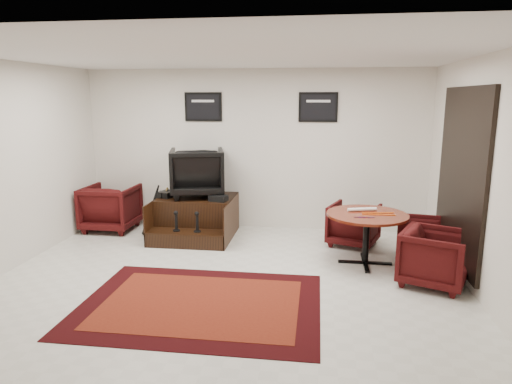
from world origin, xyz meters
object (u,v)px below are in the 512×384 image
shine_podium (196,218)px  armchair_side (111,205)px  meeting_table (367,220)px  table_chair_corner (435,255)px  table_chair_window (422,237)px  shine_chair (197,170)px  table_chair_back (354,223)px

shine_podium → armchair_side: 1.60m
meeting_table → table_chair_corner: 1.04m
armchair_side → meeting_table: 4.46m
meeting_table → table_chair_corner: table_chair_corner is taller
meeting_table → table_chair_corner: (0.77, -0.64, -0.25)m
table_chair_window → shine_podium: bearing=88.5°
shine_podium → shine_chair: shine_chair is taller
armchair_side → table_chair_back: size_ratio=1.20×
shine_podium → table_chair_window: bearing=-11.3°
table_chair_back → table_chair_corner: size_ratio=0.94×
armchair_side → meeting_table: bearing=165.8°
armchair_side → meeting_table: size_ratio=0.79×
shine_podium → armchair_side: (-1.58, 0.14, 0.14)m
table_chair_back → table_chair_corner: bearing=140.9°
meeting_table → table_chair_back: 0.89m
table_chair_back → meeting_table: bearing=117.3°
table_chair_window → table_chair_corner: 0.94m
table_chair_back → shine_chair: bearing=13.6°
shine_podium → armchair_side: bearing=175.1°
shine_chair → shine_podium: bearing=75.4°
table_chair_back → table_chair_window: 1.07m
shine_chair → table_chair_corner: 3.99m
armchair_side → meeting_table: (4.31, -1.14, 0.20)m
table_chair_corner → table_chair_window: bearing=20.9°
shine_chair → table_chair_back: (2.62, -0.30, -0.74)m
shine_chair → table_chair_back: bearing=158.8°
table_chair_corner → armchair_side: bearing=94.2°
shine_chair → table_chair_window: size_ratio=1.33×
table_chair_back → shine_podium: bearing=16.6°
armchair_side → table_chair_window: armchair_side is taller
shine_podium → table_chair_window: 3.61m
meeting_table → table_chair_window: meeting_table is taller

